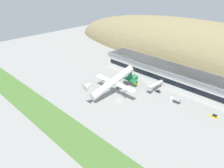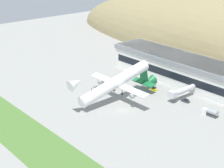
% 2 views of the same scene
% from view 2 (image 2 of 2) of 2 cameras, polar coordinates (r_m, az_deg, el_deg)
% --- Properties ---
extents(ground_plane, '(396.32, 396.32, 0.00)m').
position_cam_2_polar(ground_plane, '(160.47, 1.64, -4.05)').
color(ground_plane, gray).
extents(grass_strip_foreground, '(356.69, 18.57, 0.08)m').
position_cam_2_polar(grass_strip_foreground, '(138.79, -11.70, -8.81)').
color(grass_strip_foreground, '#4C7533').
rests_on(grass_strip_foreground, ground_plane).
extents(terminal_building, '(115.31, 19.64, 13.12)m').
position_cam_2_polar(terminal_building, '(184.39, 14.52, 1.19)').
color(terminal_building, white).
rests_on(terminal_building, ground_plane).
extents(jetway_0, '(3.38, 16.20, 5.43)m').
position_cam_2_polar(jetway_0, '(172.69, 10.46, -1.08)').
color(jetway_0, silver).
rests_on(jetway_0, ground_plane).
extents(cargo_airplane, '(36.14, 50.18, 16.40)m').
position_cam_2_polar(cargo_airplane, '(167.23, 0.72, 0.18)').
color(cargo_airplane, white).
extents(service_car_1, '(3.92, 2.03, 1.48)m').
position_cam_2_polar(service_car_1, '(171.50, 11.15, -2.51)').
color(service_car_1, '#333338').
rests_on(service_car_1, ground_plane).
extents(service_car_2, '(4.03, 2.06, 1.60)m').
position_cam_2_polar(service_car_2, '(182.39, 6.35, -0.74)').
color(service_car_2, gold).
rests_on(service_car_2, ground_plane).
extents(fuel_truck, '(7.04, 2.77, 3.12)m').
position_cam_2_polar(fuel_truck, '(160.50, 14.76, -4.21)').
color(fuel_truck, silver).
rests_on(fuel_truck, ground_plane).
extents(traffic_cone_0, '(0.52, 0.52, 0.58)m').
position_cam_2_polar(traffic_cone_0, '(181.79, 1.58, -0.82)').
color(traffic_cone_0, orange).
rests_on(traffic_cone_0, ground_plane).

